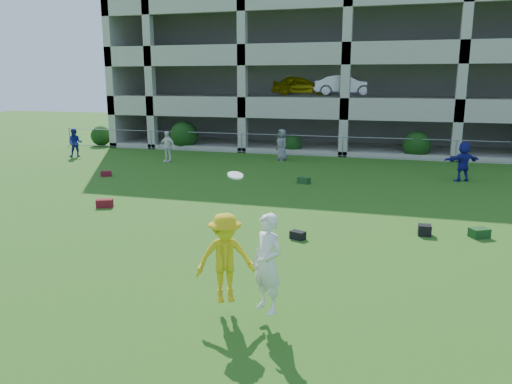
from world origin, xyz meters
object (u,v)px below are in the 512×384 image
(bystander_a, at_px, (75,143))
(bystander_c, at_px, (282,145))
(parking_garage, at_px, (360,55))
(frisbee_contest, at_px, (238,259))
(bystander_d, at_px, (463,162))
(crate_d, at_px, (425,230))
(bystander_b, at_px, (167,147))

(bystander_a, distance_m, bystander_c, 11.70)
(bystander_c, xyz_separation_m, parking_garage, (3.03, 10.80, 5.16))
(bystander_c, height_order, parking_garage, parking_garage)
(parking_garage, bearing_deg, frisbee_contest, -89.16)
(bystander_d, distance_m, crate_d, 8.80)
(bystander_c, height_order, crate_d, bystander_c)
(bystander_d, height_order, frisbee_contest, frisbee_contest)
(bystander_c, relative_size, crate_d, 4.87)
(bystander_d, bearing_deg, crate_d, 52.24)
(bystander_b, relative_size, bystander_d, 0.96)
(frisbee_contest, bearing_deg, parking_garage, 90.84)
(bystander_b, relative_size, frisbee_contest, 0.65)
(bystander_a, distance_m, bystander_b, 5.79)
(bystander_a, bearing_deg, frisbee_contest, -71.14)
(bystander_a, distance_m, bystander_d, 20.37)
(bystander_a, xyz_separation_m, bystander_c, (11.52, 2.05, 0.05))
(crate_d, distance_m, frisbee_contest, 7.15)
(frisbee_contest, bearing_deg, bystander_b, 120.05)
(bystander_d, bearing_deg, bystander_c, -46.49)
(bystander_c, xyz_separation_m, frisbee_contest, (3.45, -18.08, 0.26))
(crate_d, distance_m, parking_garage, 23.81)
(frisbee_contest, height_order, parking_garage, parking_garage)
(bystander_b, bearing_deg, crate_d, -29.15)
(bystander_a, xyz_separation_m, parking_garage, (14.55, 12.85, 5.21))
(bystander_d, distance_m, parking_garage, 16.14)
(bystander_a, distance_m, crate_d, 20.97)
(frisbee_contest, bearing_deg, bystander_a, 133.04)
(bystander_a, bearing_deg, crate_d, -52.30)
(bystander_a, bearing_deg, parking_garage, 17.28)
(bystander_c, distance_m, frisbee_contest, 18.41)
(crate_d, height_order, parking_garage, parking_garage)
(bystander_b, xyz_separation_m, parking_garage, (8.76, 13.01, 5.19))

